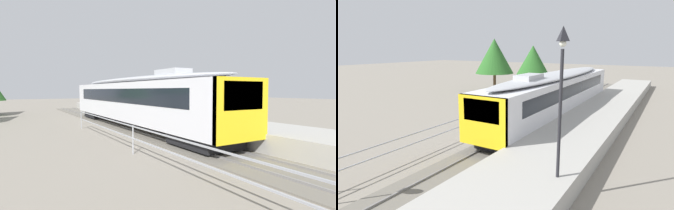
{
  "view_description": "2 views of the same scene",
  "coord_description": "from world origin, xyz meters",
  "views": [
    {
      "loc": [
        -7.9,
        10.64,
        2.74
      ],
      "look_at": [
        -1.0,
        21.9,
        2.0
      ],
      "focal_mm": 28.53,
      "sensor_mm": 36.0,
      "label": 1
    },
    {
      "loc": [
        7.83,
        7.34,
        5.54
      ],
      "look_at": [
        -1.0,
        21.9,
        2.0
      ],
      "focal_mm": 29.56,
      "sensor_mm": 36.0,
      "label": 2
    }
  ],
  "objects": [
    {
      "name": "ground_plane",
      "position": [
        -3.0,
        22.0,
        0.0
      ],
      "size": [
        160.0,
        160.0,
        0.0
      ],
      "primitive_type": "plane",
      "color": "gray"
    },
    {
      "name": "platform_lamp_mid_platform",
      "position": [
        4.58,
        16.33,
        4.62
      ],
      "size": [
        0.34,
        0.34,
        5.35
      ],
      "color": "#232328",
      "rests_on": "station_platform"
    },
    {
      "name": "station_platform",
      "position": [
        3.25,
        22.0,
        0.45
      ],
      "size": [
        3.9,
        60.0,
        0.9
      ],
      "primitive_type": "cube",
      "color": "#A8A59E",
      "rests_on": "ground"
    },
    {
      "name": "track_rails",
      "position": [
        0.0,
        22.0,
        0.03
      ],
      "size": [
        3.2,
        60.0,
        0.14
      ],
      "color": "#6B665B",
      "rests_on": "ground"
    },
    {
      "name": "tree_behind_carpark",
      "position": [
        -10.17,
        44.7,
        3.75
      ],
      "size": [
        4.86,
        4.86,
        5.88
      ],
      "color": "brown",
      "rests_on": "ground"
    },
    {
      "name": "tree_behind_station_far",
      "position": [
        -11.76,
        36.83,
        4.49
      ],
      "size": [
        4.85,
        4.85,
        6.67
      ],
      "color": "brown",
      "rests_on": "ground"
    },
    {
      "name": "commuter_train",
      "position": [
        0.0,
        28.1,
        2.15
      ],
      "size": [
        2.82,
        20.63,
        3.74
      ],
      "color": "silver",
      "rests_on": "track_rails"
    }
  ]
}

